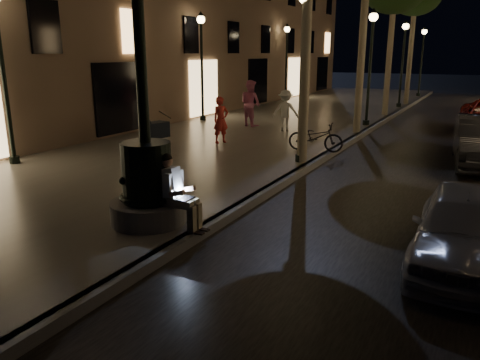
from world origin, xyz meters
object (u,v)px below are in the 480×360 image
Objects in this scene: fountain_lamppost at (147,169)px; lamp_curb_b at (371,53)px; stroller at (155,130)px; bicycle at (316,137)px; pedestrian_white at (285,110)px; lamp_left_b at (202,53)px; pedestrian_pink at (251,103)px; car_front at (465,228)px; pedestrian_red at (221,120)px; lamp_left_c at (287,53)px; lamp_curb_c at (403,53)px; lamp_left_a at (1,53)px; lamp_curb_d at (422,53)px; seated_man_laptop at (175,189)px; lamp_curb_a at (304,53)px.

lamp_curb_b is at bearing 87.14° from fountain_lamppost.
stroller is (-4.86, -8.44, -2.43)m from lamp_curb_b.
lamp_curb_b is 6.90m from bicycle.
lamp_left_b is at bearing -30.32° from pedestrian_white.
pedestrian_pink is 1.87m from pedestrian_white.
pedestrian_red reaches higher than car_front.
lamp_curb_c is at bearing 0.00° from lamp_left_c.
fountain_lamppost reaches higher than lamp_left_a.
fountain_lamppost reaches higher than lamp_curb_c.
lamp_curb_c is 8.00m from lamp_curb_d.
lamp_left_b and lamp_left_c have the same top height.
car_front is at bearing 13.98° from seated_man_laptop.
lamp_curb_d is at bearing -114.20° from pedestrian_white.
pedestrian_red is (-3.48, -6.55, -2.24)m from lamp_curb_b.
fountain_lamppost is at bearing -73.78° from lamp_left_c.
pedestrian_white is at bearing -67.54° from lamp_left_c.
lamp_left_c is 16.77m from stroller.
car_front is 2.23× the size of pedestrian_white.
car_front is (4.53, -28.85, -2.62)m from lamp_curb_d.
seated_man_laptop is 8.19m from pedestrian_red.
pedestrian_white is (4.59, -1.11, -2.22)m from lamp_left_b.
pedestrian_pink reaches higher than pedestrian_white.
lamp_curb_a is 7.14m from car_front.
lamp_left_a is at bearing 176.58° from pedestrian_red.
lamp_curb_a is 1.00× the size of lamp_left_a.
lamp_curb_a is at bearing 150.74° from pedestrian_pink.
fountain_lamppost is at bearing -96.65° from lamp_curb_a.
lamp_curb_d is at bearing 68.47° from lamp_left_b.
pedestrian_red is (3.62, 5.45, -2.24)m from lamp_left_a.
seated_man_laptop is 0.77× the size of bicycle.
lamp_curb_b is 2.95× the size of pedestrian_white.
lamp_left_b is 10.00m from lamp_left_c.
pedestrian_pink is (-4.30, -10.63, -2.07)m from lamp_curb_c.
pedestrian_red is at bearing 56.45° from lamp_left_a.
stroller is (-4.86, -24.44, -2.43)m from lamp_curb_d.
seated_man_laptop is 0.28× the size of lamp_left_b.
lamp_curb_a is at bearing -40.20° from lamp_left_b.
pedestrian_pink is (-4.30, -18.63, -2.07)m from lamp_curb_d.
fountain_lamppost is 1.43× the size of car_front.
lamp_left_a is (-7.10, -20.00, 0.00)m from lamp_curb_c.
lamp_left_c is 16.22m from bicycle.
pedestrian_pink is at bearing 73.38° from lamp_left_a.
seated_man_laptop is 30.09m from lamp_curb_d.
lamp_left_b is 8.66m from bicycle.
pedestrian_pink is (2.80, -10.63, -2.07)m from lamp_left_c.
lamp_curb_a is at bearing 89.16° from seated_man_laptop.
fountain_lamppost is 1.08× the size of lamp_left_b.
lamp_curb_b reaches higher than bicycle.
pedestrian_white is at bearing 99.42° from fountain_lamppost.
lamp_curb_c is 1.00× the size of lamp_left_c.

